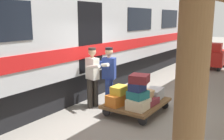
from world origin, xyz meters
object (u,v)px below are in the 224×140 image
object	(u,v)px
suitcase_black_hardshell	(127,95)
suitcase_navy_fabric	(137,87)
suitcase_red_plastic	(135,87)
baggage_tug	(212,56)
suitcase_olive_duffel	(135,93)
suitcase_cream_canvas	(138,104)
luggage_cart	(137,103)
suitcase_burgundy_valise	(147,101)
porter_by_door	(93,76)
suitcase_tan_vintage	(146,94)
porter_in_overalls	(108,75)
train_car	(54,32)
suitcase_orange_carryall	(118,99)
suitcase_yellow_case	(119,90)
suitcase_gray_aluminum	(154,94)
suitcase_maroon_trunk	(139,79)
suitcase_teal_softside	(138,95)

from	to	relation	value
suitcase_black_hardshell	suitcase_navy_fabric	xyz separation A→B (m)	(-0.53, 0.44, 0.42)
suitcase_red_plastic	baggage_tug	bearing A→B (deg)	-94.49
suitcase_olive_duffel	suitcase_cream_canvas	bearing A→B (deg)	122.17
luggage_cart	suitcase_cream_canvas	bearing A→B (deg)	122.17
suitcase_burgundy_valise	porter_by_door	bearing A→B (deg)	12.09
suitcase_burgundy_valise	suitcase_tan_vintage	world-z (taller)	suitcase_tan_vintage
suitcase_burgundy_valise	porter_in_overalls	distance (m)	1.32
train_car	luggage_cart	size ratio (longest dim) A/B	10.26
train_car	suitcase_red_plastic	xyz separation A→B (m)	(-2.76, -0.40, -1.52)
suitcase_black_hardshell	suitcase_orange_carryall	size ratio (longest dim) A/B	0.87
suitcase_navy_fabric	suitcase_yellow_case	bearing A→B (deg)	1.04
suitcase_navy_fabric	suitcase_orange_carryall	bearing A→B (deg)	3.44
suitcase_gray_aluminum	suitcase_yellow_case	size ratio (longest dim) A/B	1.46
suitcase_gray_aluminum	suitcase_olive_duffel	bearing A→B (deg)	-0.00
suitcase_burgundy_valise	porter_in_overalls	size ratio (longest dim) A/B	0.31
luggage_cart	suitcase_maroon_trunk	bearing A→B (deg)	124.24
train_car	suitcase_black_hardshell	size ratio (longest dim) A/B	32.06
suitcase_tan_vintage	suitcase_yellow_case	bearing A→B (deg)	40.73
train_car	suitcase_olive_duffel	xyz separation A→B (m)	(-2.78, -0.41, -1.68)
baggage_tug	suitcase_cream_canvas	bearing A→B (deg)	90.36
suitcase_burgundy_valise	suitcase_cream_canvas	xyz separation A→B (m)	(0.00, 0.47, 0.05)
suitcase_cream_canvas	train_car	bearing A→B (deg)	-8.82
train_car	suitcase_yellow_case	world-z (taller)	train_car
suitcase_red_plastic	suitcase_navy_fabric	distance (m)	1.09
suitcase_yellow_case	porter_in_overalls	xyz separation A→B (m)	(0.63, -0.42, 0.24)
porter_by_door	suitcase_cream_canvas	bearing A→B (deg)	174.64
train_car	porter_in_overalls	bearing A→B (deg)	177.84
suitcase_tan_vintage	porter_by_door	bearing A→B (deg)	12.86
train_car	suitcase_teal_softside	world-z (taller)	train_car
suitcase_cream_canvas	suitcase_navy_fabric	distance (m)	0.43
suitcase_cream_canvas	suitcase_yellow_case	world-z (taller)	suitcase_yellow_case
suitcase_yellow_case	suitcase_olive_duffel	bearing A→B (deg)	-88.80
luggage_cart	suitcase_black_hardshell	distance (m)	0.34
suitcase_red_plastic	baggage_tug	xyz separation A→B (m)	(-0.55, -7.03, 0.08)
suitcase_navy_fabric	baggage_tug	size ratio (longest dim) A/B	0.21
suitcase_olive_duffel	suitcase_yellow_case	world-z (taller)	suitcase_yellow_case
suitcase_gray_aluminum	suitcase_cream_canvas	world-z (taller)	suitcase_gray_aluminum
suitcase_maroon_trunk	luggage_cart	bearing A→B (deg)	-55.76
luggage_cart	suitcase_olive_duffel	size ratio (longest dim) A/B	2.97
suitcase_cream_canvas	luggage_cart	bearing A→B (deg)	-57.83
luggage_cart	suitcase_red_plastic	xyz separation A→B (m)	(0.31, -0.46, 0.29)
train_car	suitcase_navy_fabric	distance (m)	3.56
suitcase_yellow_case	suitcase_black_hardshell	bearing A→B (deg)	-87.53
porter_by_door	suitcase_black_hardshell	bearing A→B (deg)	-160.72
suitcase_orange_carryall	suitcase_cream_canvas	distance (m)	0.59
suitcase_black_hardshell	suitcase_teal_softside	xyz separation A→B (m)	(-0.55, 0.43, 0.22)
suitcase_red_plastic	train_car	bearing A→B (deg)	8.27
suitcase_burgundy_valise	suitcase_olive_duffel	bearing A→B (deg)	-38.48
train_car	porter_by_door	distance (m)	2.20
suitcase_cream_canvas	porter_by_door	xyz separation A→B (m)	(1.52, -0.14, 0.50)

